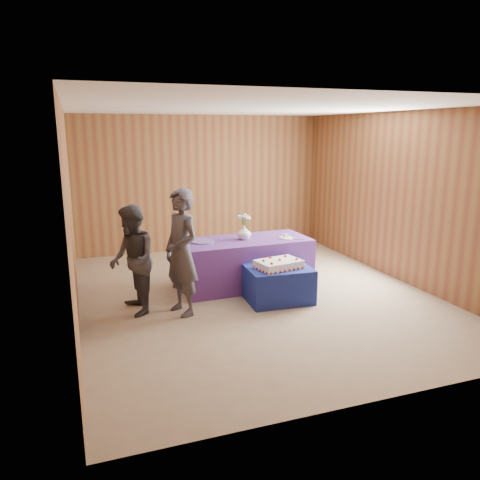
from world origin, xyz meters
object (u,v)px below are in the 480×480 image
sheet_cake (279,264)px  guest_left (181,253)px  vase (244,232)px  guest_right (132,260)px  serving_table (245,263)px  cake_table (278,284)px

sheet_cake → guest_left: 1.42m
sheet_cake → vase: 0.91m
guest_left → guest_right: size_ratio=1.15×
sheet_cake → serving_table: bearing=93.4°
vase → guest_left: bearing=-145.3°
sheet_cake → cake_table: bearing=57.8°
cake_table → vase: (-0.23, 0.81, 0.61)m
cake_table → vase: 1.04m
cake_table → sheet_cake: size_ratio=1.26×
vase → guest_left: 1.42m
cake_table → serving_table: bearing=108.3°
cake_table → guest_right: guest_right is taller
cake_table → sheet_cake: sheet_cake is taller
sheet_cake → vase: vase is taller
serving_table → guest_left: 1.50m
serving_table → sheet_cake: 0.86m
cake_table → guest_right: bearing=176.9°
vase → guest_right: bearing=-161.6°
cake_table → sheet_cake: 0.31m
cake_table → guest_left: (-1.40, -0.00, 0.59)m
guest_left → vase: bearing=105.1°
cake_table → vase: bearing=108.9°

